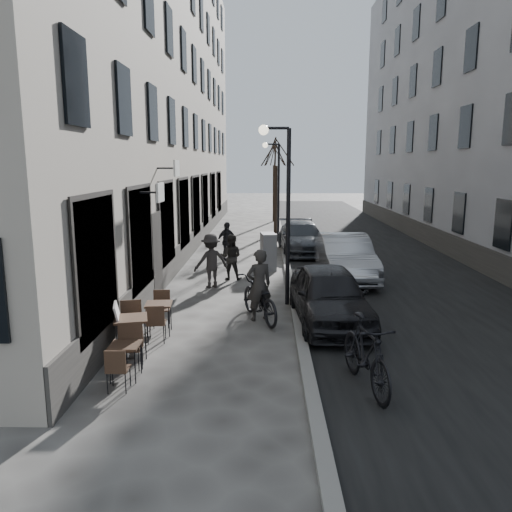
{
  "coord_description": "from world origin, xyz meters",
  "views": [
    {
      "loc": [
        -0.6,
        -8.08,
        4.06
      ],
      "look_at": [
        -0.87,
        4.01,
        1.8
      ],
      "focal_mm": 35.0,
      "sensor_mm": 36.0,
      "label": 1
    }
  ],
  "objects_px": {
    "bistro_set_c": "(159,315)",
    "moped": "(366,354)",
    "car_mid": "(345,257)",
    "sign_board": "(123,334)",
    "car_far": "(302,238)",
    "bistro_set_b": "(131,332)",
    "utility_cabinet": "(268,251)",
    "streetlamp_far": "(275,181)",
    "car_near": "(329,295)",
    "pedestrian_near": "(231,257)",
    "streetlamp_near": "(282,196)",
    "tree_near": "(276,152)",
    "bistro_set_a": "(126,358)",
    "pedestrian_mid": "(211,261)",
    "bicycle": "(259,299)",
    "tree_far": "(274,154)",
    "pedestrian_far": "(227,241)"
  },
  "relations": [
    {
      "from": "utility_cabinet",
      "to": "pedestrian_mid",
      "type": "bearing_deg",
      "value": -131.56
    },
    {
      "from": "bistro_set_a",
      "to": "bistro_set_c",
      "type": "xyz_separation_m",
      "value": [
        0.09,
        2.56,
        0.04
      ]
    },
    {
      "from": "utility_cabinet",
      "to": "moped",
      "type": "xyz_separation_m",
      "value": [
        1.74,
        -10.35,
        -0.04
      ]
    },
    {
      "from": "bistro_set_b",
      "to": "car_near",
      "type": "xyz_separation_m",
      "value": [
        4.48,
        2.28,
        0.23
      ]
    },
    {
      "from": "bicycle",
      "to": "pedestrian_mid",
      "type": "xyz_separation_m",
      "value": [
        -1.63,
        3.46,
        0.32
      ]
    },
    {
      "from": "bistro_set_c",
      "to": "tree_near",
      "type": "bearing_deg",
      "value": 74.12
    },
    {
      "from": "streetlamp_near",
      "to": "utility_cabinet",
      "type": "xyz_separation_m",
      "value": [
        -0.37,
        4.83,
        -2.45
      ]
    },
    {
      "from": "bistro_set_a",
      "to": "moped",
      "type": "distance_m",
      "value": 4.5
    },
    {
      "from": "tree_near",
      "to": "streetlamp_near",
      "type": "bearing_deg",
      "value": -90.28
    },
    {
      "from": "streetlamp_near",
      "to": "car_far",
      "type": "bearing_deg",
      "value": 82.2
    },
    {
      "from": "tree_near",
      "to": "pedestrian_mid",
      "type": "bearing_deg",
      "value": -100.11
    },
    {
      "from": "sign_board",
      "to": "pedestrian_far",
      "type": "distance_m",
      "value": 10.68
    },
    {
      "from": "tree_far",
      "to": "car_near",
      "type": "xyz_separation_m",
      "value": [
        1.1,
        -22.74,
        -3.92
      ]
    },
    {
      "from": "pedestrian_far",
      "to": "pedestrian_near",
      "type": "bearing_deg",
      "value": -119.8
    },
    {
      "from": "moped",
      "to": "bicycle",
      "type": "bearing_deg",
      "value": 105.7
    },
    {
      "from": "bistro_set_c",
      "to": "moped",
      "type": "xyz_separation_m",
      "value": [
        4.39,
        -2.9,
        0.2
      ]
    },
    {
      "from": "bistro_set_a",
      "to": "moped",
      "type": "relative_size",
      "value": 0.63
    },
    {
      "from": "sign_board",
      "to": "pedestrian_near",
      "type": "distance_m",
      "value": 7.32
    },
    {
      "from": "sign_board",
      "to": "car_far",
      "type": "xyz_separation_m",
      "value": [
        4.68,
        12.51,
        0.23
      ]
    },
    {
      "from": "car_mid",
      "to": "sign_board",
      "type": "bearing_deg",
      "value": -129.96
    },
    {
      "from": "pedestrian_far",
      "to": "streetlamp_near",
      "type": "bearing_deg",
      "value": -109.11
    },
    {
      "from": "streetlamp_near",
      "to": "sign_board",
      "type": "xyz_separation_m",
      "value": [
        -3.51,
        -3.95,
        -2.7
      ]
    },
    {
      "from": "pedestrian_near",
      "to": "pedestrian_mid",
      "type": "relative_size",
      "value": 0.89
    },
    {
      "from": "bistro_set_a",
      "to": "car_far",
      "type": "xyz_separation_m",
      "value": [
        4.28,
        13.73,
        0.27
      ]
    },
    {
      "from": "sign_board",
      "to": "car_mid",
      "type": "xyz_separation_m",
      "value": [
        5.86,
        7.26,
        0.33
      ]
    },
    {
      "from": "tree_near",
      "to": "car_near",
      "type": "relative_size",
      "value": 1.31
    },
    {
      "from": "pedestrian_near",
      "to": "tree_far",
      "type": "bearing_deg",
      "value": -89.0
    },
    {
      "from": "bicycle",
      "to": "pedestrian_mid",
      "type": "height_order",
      "value": "pedestrian_mid"
    },
    {
      "from": "tree_near",
      "to": "car_mid",
      "type": "distance_m",
      "value": 12.53
    },
    {
      "from": "car_mid",
      "to": "moped",
      "type": "relative_size",
      "value": 2.15
    },
    {
      "from": "streetlamp_far",
      "to": "tree_far",
      "type": "xyz_separation_m",
      "value": [
        0.07,
        9.0,
        1.5
      ]
    },
    {
      "from": "pedestrian_near",
      "to": "pedestrian_far",
      "type": "xyz_separation_m",
      "value": [
        -0.43,
        3.51,
        0.01
      ]
    },
    {
      "from": "tree_near",
      "to": "bistro_set_a",
      "type": "distance_m",
      "value": 20.86
    },
    {
      "from": "car_near",
      "to": "sign_board",
      "type": "bearing_deg",
      "value": -158.41
    },
    {
      "from": "bicycle",
      "to": "car_far",
      "type": "relative_size",
      "value": 0.46
    },
    {
      "from": "streetlamp_far",
      "to": "sign_board",
      "type": "distance_m",
      "value": 16.56
    },
    {
      "from": "bistro_set_a",
      "to": "pedestrian_mid",
      "type": "height_order",
      "value": "pedestrian_mid"
    },
    {
      "from": "bistro_set_a",
      "to": "pedestrian_far",
      "type": "distance_m",
      "value": 11.86
    },
    {
      "from": "bistro_set_b",
      "to": "utility_cabinet",
      "type": "relative_size",
      "value": 1.24
    },
    {
      "from": "tree_near",
      "to": "bicycle",
      "type": "relative_size",
      "value": 2.6
    },
    {
      "from": "pedestrian_near",
      "to": "car_mid",
      "type": "bearing_deg",
      "value": -170.78
    },
    {
      "from": "bistro_set_b",
      "to": "streetlamp_near",
      "type": "bearing_deg",
      "value": 35.93
    },
    {
      "from": "sign_board",
      "to": "bistro_set_a",
      "type": "bearing_deg",
      "value": -86.19
    },
    {
      "from": "streetlamp_far",
      "to": "tree_far",
      "type": "bearing_deg",
      "value": 89.54
    },
    {
      "from": "streetlamp_far",
      "to": "sign_board",
      "type": "bearing_deg",
      "value": -102.42
    },
    {
      "from": "bistro_set_b",
      "to": "bistro_set_a",
      "type": "bearing_deg",
      "value": -94.89
    },
    {
      "from": "car_mid",
      "to": "moped",
      "type": "height_order",
      "value": "car_mid"
    },
    {
      "from": "sign_board",
      "to": "moped",
      "type": "height_order",
      "value": "moped"
    },
    {
      "from": "car_mid",
      "to": "bicycle",
      "type": "bearing_deg",
      "value": -122.77
    },
    {
      "from": "utility_cabinet",
      "to": "bistro_set_c",
      "type": "bearing_deg",
      "value": -117.84
    }
  ]
}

